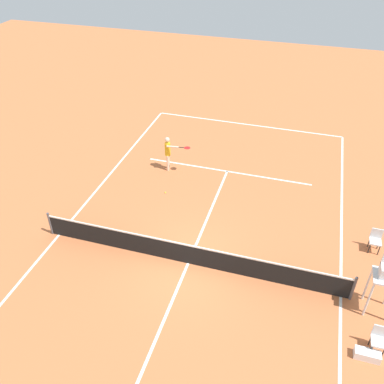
% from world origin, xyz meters
% --- Properties ---
extents(ground_plane, '(60.00, 60.00, 0.00)m').
position_xyz_m(ground_plane, '(0.00, 0.00, 0.00)').
color(ground_plane, '#C66B3D').
extents(court_lines, '(11.27, 24.40, 0.01)m').
position_xyz_m(court_lines, '(0.00, 0.00, 0.00)').
color(court_lines, white).
rests_on(court_lines, ground).
extents(tennis_net, '(11.87, 0.10, 1.07)m').
position_xyz_m(tennis_net, '(0.00, 0.00, 0.50)').
color(tennis_net, '#4C4C51').
rests_on(tennis_net, ground).
extents(player_serving, '(1.35, 0.46, 1.83)m').
position_xyz_m(player_serving, '(2.88, -6.01, 1.10)').
color(player_serving, beige).
rests_on(player_serving, ground).
extents(tennis_ball, '(0.07, 0.07, 0.07)m').
position_xyz_m(tennis_ball, '(2.37, -4.02, 0.03)').
color(tennis_ball, '#CCE033').
rests_on(tennis_ball, ground).
extents(courtside_chair_near, '(0.44, 0.46, 0.95)m').
position_xyz_m(courtside_chair_near, '(-6.60, 1.82, 0.53)').
color(courtside_chair_near, '#262626').
rests_on(courtside_chair_near, ground).
extents(courtside_chair_mid, '(0.44, 0.46, 0.95)m').
position_xyz_m(courtside_chair_mid, '(-6.75, -2.82, 0.53)').
color(courtside_chair_mid, '#262626').
rests_on(courtside_chair_mid, ground).
extents(equipment_bag, '(0.76, 0.32, 0.30)m').
position_xyz_m(equipment_bag, '(-6.34, 2.21, 0.15)').
color(equipment_bag, white).
rests_on(equipment_bag, ground).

